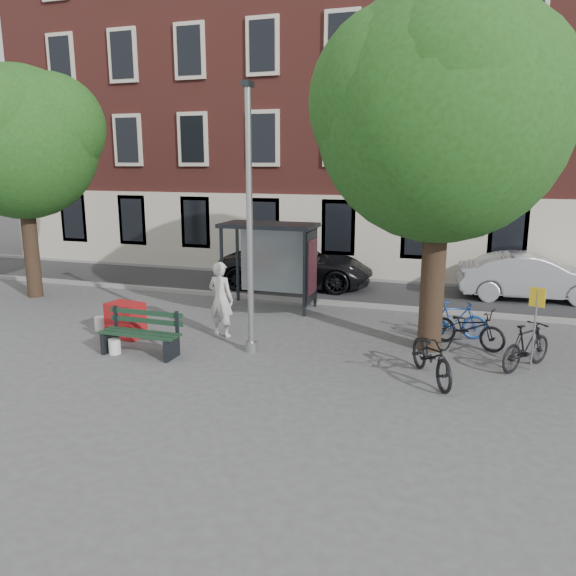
% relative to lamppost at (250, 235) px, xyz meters
% --- Properties ---
extents(ground, '(90.00, 90.00, 0.00)m').
position_rel_lamppost_xyz_m(ground, '(0.00, 0.00, -2.78)').
color(ground, '#4C4C4F').
rests_on(ground, ground).
extents(road, '(40.00, 4.00, 0.01)m').
position_rel_lamppost_xyz_m(road, '(0.00, 7.00, -2.78)').
color(road, '#28282B').
rests_on(road, ground).
extents(curb_near, '(40.00, 0.25, 0.12)m').
position_rel_lamppost_xyz_m(curb_near, '(0.00, 5.00, -2.72)').
color(curb_near, gray).
rests_on(curb_near, ground).
extents(curb_far, '(40.00, 0.25, 0.12)m').
position_rel_lamppost_xyz_m(curb_far, '(0.00, 9.00, -2.72)').
color(curb_far, gray).
rests_on(curb_far, ground).
extents(building_row, '(30.00, 8.00, 14.00)m').
position_rel_lamppost_xyz_m(building_row, '(0.00, 13.00, 4.22)').
color(building_row, brown).
rests_on(building_row, ground).
extents(lamppost, '(0.28, 0.35, 6.11)m').
position_rel_lamppost_xyz_m(lamppost, '(0.00, 0.00, 0.00)').
color(lamppost, '#9EA0A3').
rests_on(lamppost, ground).
extents(tree_right, '(5.76, 5.60, 8.20)m').
position_rel_lamppost_xyz_m(tree_right, '(4.01, 1.38, 2.83)').
color(tree_right, black).
rests_on(tree_right, ground).
extents(tree_left, '(5.18, 4.86, 7.40)m').
position_rel_lamppost_xyz_m(tree_left, '(-8.99, 2.88, 2.43)').
color(tree_left, black).
rests_on(tree_left, ground).
extents(bus_shelter, '(2.85, 1.45, 2.62)m').
position_rel_lamppost_xyz_m(bus_shelter, '(-0.61, 4.11, -0.87)').
color(bus_shelter, '#1E2328').
rests_on(bus_shelter, ground).
extents(painter, '(0.78, 0.58, 1.95)m').
position_rel_lamppost_xyz_m(painter, '(-1.20, 0.92, -1.81)').
color(painter, silver).
rests_on(painter, ground).
extents(bench, '(1.94, 0.65, 1.00)m').
position_rel_lamppost_xyz_m(bench, '(-2.38, -0.96, -2.33)').
color(bench, '#1E2328').
rests_on(bench, ground).
extents(bike_a, '(1.97, 1.33, 0.98)m').
position_rel_lamppost_xyz_m(bike_a, '(4.87, 1.99, -2.29)').
color(bike_a, black).
rests_on(bike_a, ground).
extents(bike_b, '(1.68, 0.79, 0.98)m').
position_rel_lamppost_xyz_m(bike_b, '(4.53, 2.54, -2.30)').
color(bike_b, navy).
rests_on(bike_b, ground).
extents(bike_c, '(1.53, 2.15, 1.07)m').
position_rel_lamppost_xyz_m(bike_c, '(4.19, -0.50, -2.25)').
color(bike_c, black).
rests_on(bike_c, ground).
extents(bike_d, '(1.41, 1.67, 1.03)m').
position_rel_lamppost_xyz_m(bike_d, '(6.09, 0.81, -2.27)').
color(bike_d, black).
rests_on(bike_d, ground).
extents(car_dark, '(5.75, 3.22, 1.52)m').
position_rel_lamppost_xyz_m(car_dark, '(-1.13, 7.25, -2.02)').
color(car_dark, black).
rests_on(car_dark, ground).
extents(car_silver, '(4.70, 2.04, 1.50)m').
position_rel_lamppost_xyz_m(car_silver, '(6.75, 7.70, -2.03)').
color(car_silver, '#A1A3A8').
rests_on(car_silver, ground).
extents(red_stand, '(0.99, 0.74, 0.90)m').
position_rel_lamppost_xyz_m(red_stand, '(-3.50, 0.08, -2.33)').
color(red_stand, maroon).
rests_on(red_stand, ground).
extents(bucket_a, '(0.36, 0.36, 0.36)m').
position_rel_lamppost_xyz_m(bucket_a, '(-3.00, -1.14, -2.60)').
color(bucket_a, silver).
rests_on(bucket_a, ground).
extents(bucket_b, '(0.35, 0.35, 0.36)m').
position_rel_lamppost_xyz_m(bucket_b, '(-4.52, 0.38, -2.60)').
color(bucket_b, white).
rests_on(bucket_b, ground).
extents(bucket_c, '(0.31, 0.31, 0.36)m').
position_rel_lamppost_xyz_m(bucket_c, '(-3.56, 0.00, -2.60)').
color(bucket_c, silver).
rests_on(bucket_c, ground).
extents(notice_sign, '(0.30, 0.15, 1.83)m').
position_rel_lamppost_xyz_m(notice_sign, '(6.20, 0.74, -1.47)').
color(notice_sign, '#9EA0A3').
rests_on(notice_sign, ground).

